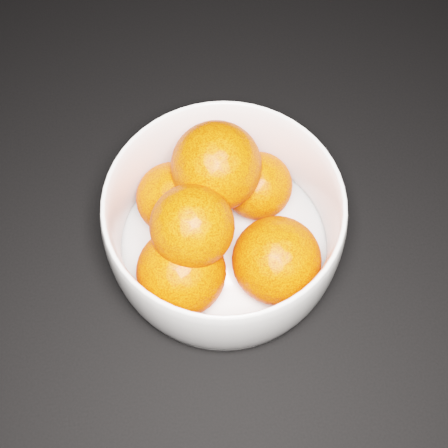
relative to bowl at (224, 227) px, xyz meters
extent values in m
cube|color=black|center=(0.25, 0.25, -0.05)|extent=(3.00, 3.00, 0.00)
cylinder|color=white|center=(0.00, 0.00, -0.04)|extent=(0.19, 0.19, 0.01)
sphere|color=#FF3D05|center=(0.03, 0.04, 0.00)|extent=(0.06, 0.06, 0.06)
sphere|color=#FF3D05|center=(-0.04, 0.03, 0.00)|extent=(0.06, 0.06, 0.06)
sphere|color=#FF3D05|center=(-0.04, -0.03, 0.00)|extent=(0.07, 0.07, 0.07)
sphere|color=#FF3D05|center=(0.04, -0.03, 0.00)|extent=(0.07, 0.07, 0.07)
sphere|color=#FF3D05|center=(0.00, 0.04, 0.03)|extent=(0.07, 0.07, 0.07)
sphere|color=#FF3D05|center=(-0.03, -0.01, 0.03)|extent=(0.07, 0.07, 0.07)
camera|label=1|loc=(-0.03, -0.23, 0.47)|focal=50.00mm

